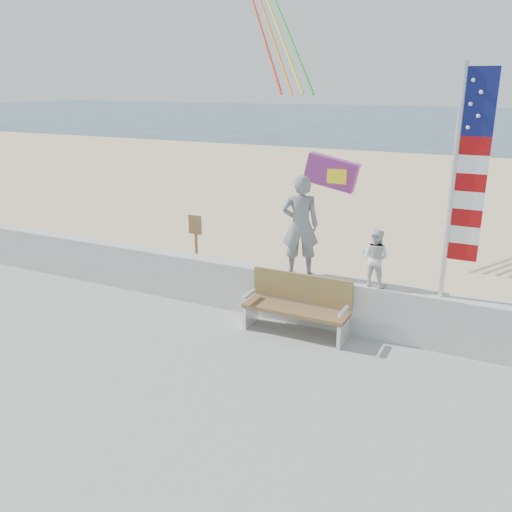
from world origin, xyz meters
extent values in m
plane|color=#2E485D|center=(0.00, 0.00, 0.00)|extent=(220.00, 220.00, 0.00)
cube|color=beige|center=(0.00, 9.00, 0.04)|extent=(90.00, 40.00, 0.08)
cube|color=beige|center=(0.00, 2.00, 0.63)|extent=(30.00, 0.35, 0.90)
imported|color=gray|center=(0.95, 2.00, 1.95)|extent=(0.75, 0.64, 1.74)
imported|color=silver|center=(2.28, 2.00, 1.56)|extent=(0.53, 0.44, 0.96)
cube|color=brown|center=(1.12, 1.45, 0.62)|extent=(1.80, 0.50, 0.06)
cube|color=olive|center=(1.12, 1.72, 0.93)|extent=(1.80, 0.05, 0.50)
cube|color=white|center=(0.27, 1.45, 0.38)|extent=(0.06, 0.50, 0.40)
cube|color=white|center=(0.27, 1.40, 0.78)|extent=(0.06, 0.45, 0.05)
cube|color=silver|center=(1.97, 1.45, 0.38)|extent=(0.06, 0.50, 0.40)
cube|color=silver|center=(1.97, 1.40, 0.78)|extent=(0.06, 0.45, 0.05)
cylinder|color=silver|center=(3.35, 2.00, 2.83)|extent=(0.08, 0.08, 3.50)
cube|color=#0F1451|center=(3.59, 2.00, 4.03)|extent=(0.44, 0.02, 0.95)
cube|color=#9E0A0C|center=(3.59, 2.00, 1.84)|extent=(0.44, 0.02, 0.26)
cube|color=white|center=(3.59, 2.00, 2.10)|extent=(0.44, 0.02, 0.26)
cube|color=#9E0A0C|center=(3.59, 2.00, 2.37)|extent=(0.44, 0.02, 0.26)
cube|color=white|center=(3.59, 2.00, 2.63)|extent=(0.44, 0.02, 0.26)
cube|color=#9E0A0C|center=(3.59, 2.00, 2.89)|extent=(0.44, 0.02, 0.26)
cube|color=white|center=(3.59, 2.00, 3.16)|extent=(0.44, 0.02, 0.26)
cube|color=#9E0A0C|center=(3.59, 2.00, 3.42)|extent=(0.44, 0.02, 0.26)
sphere|color=white|center=(3.47, 1.98, 3.68)|extent=(0.06, 0.06, 0.06)
sphere|color=white|center=(3.59, 1.98, 3.84)|extent=(0.06, 0.06, 0.06)
sphere|color=white|center=(3.47, 1.98, 4.00)|extent=(0.06, 0.06, 0.06)
sphere|color=white|center=(3.59, 1.98, 4.16)|extent=(0.06, 0.06, 0.06)
sphere|color=white|center=(3.47, 1.98, 4.32)|extent=(0.06, 0.06, 0.06)
cube|color=#FF301C|center=(0.93, 3.63, 2.63)|extent=(1.10, 0.38, 0.74)
cube|color=yellow|center=(1.08, 3.63, 2.58)|extent=(0.39, 0.29, 0.28)
cylinder|color=red|center=(-2.56, 7.49, 5.97)|extent=(2.82, 3.06, 3.91)
cylinder|color=orange|center=(-2.34, 7.49, 5.97)|extent=(2.91, 3.06, 3.91)
cylinder|color=yellow|center=(-2.11, 7.49, 5.97)|extent=(3.01, 3.06, 3.91)
cylinder|color=green|center=(-1.89, 7.49, 5.97)|extent=(3.10, 3.06, 3.91)
cylinder|color=olive|center=(-2.02, 3.31, 0.68)|extent=(0.07, 0.07, 1.20)
cube|color=olive|center=(-2.02, 3.29, 1.33)|extent=(0.32, 0.03, 0.42)
camera|label=1|loc=(4.25, -6.42, 4.27)|focal=38.00mm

